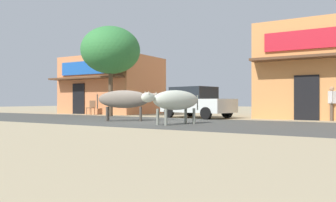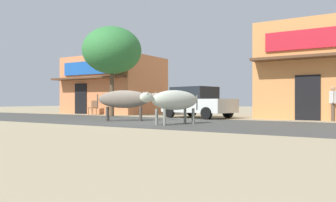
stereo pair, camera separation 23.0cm
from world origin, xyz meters
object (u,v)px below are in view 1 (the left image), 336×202
object	(u,v)px
cow_near_brown	(126,99)
roadside_tree	(111,50)
cow_far_dark	(175,100)
parked_hatchback_car	(196,102)
cafe_chair_near_tree	(91,107)
pedestrian_by_shop	(332,101)

from	to	relation	value
cow_near_brown	roadside_tree	bearing A→B (deg)	138.11
roadside_tree	cow_far_dark	distance (m)	8.44
parked_hatchback_car	cafe_chair_near_tree	xyz separation A→B (m)	(-7.53, 0.02, -0.33)
parked_hatchback_car	cafe_chair_near_tree	bearing A→B (deg)	179.87
cow_near_brown	pedestrian_by_shop	world-z (taller)	pedestrian_by_shop
roadside_tree	cow_near_brown	world-z (taller)	roadside_tree
parked_hatchback_car	cow_far_dark	size ratio (longest dim) A/B	1.49
cow_far_dark	parked_hatchback_car	bearing A→B (deg)	106.94
roadside_tree	cow_near_brown	xyz separation A→B (m)	(3.74, -3.35, -2.91)
parked_hatchback_car	cow_far_dark	bearing A→B (deg)	-73.06
roadside_tree	pedestrian_by_shop	xyz separation A→B (m)	(11.63, 1.50, -2.97)
cafe_chair_near_tree	pedestrian_by_shop	bearing A→B (deg)	2.89
roadside_tree	cafe_chair_near_tree	bearing A→B (deg)	160.89
cow_far_dark	pedestrian_by_shop	distance (m)	7.49
roadside_tree	cow_far_dark	world-z (taller)	roadside_tree
roadside_tree	cow_near_brown	distance (m)	5.80
cow_near_brown	cow_far_dark	size ratio (longest dim) A/B	0.92
roadside_tree	cafe_chair_near_tree	distance (m)	4.16
cow_near_brown	pedestrian_by_shop	xyz separation A→B (m)	(7.89, 4.85, -0.06)
parked_hatchback_car	pedestrian_by_shop	size ratio (longest dim) A/B	2.66
roadside_tree	cow_far_dark	size ratio (longest dim) A/B	1.90
roadside_tree	parked_hatchback_car	bearing A→B (deg)	8.52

